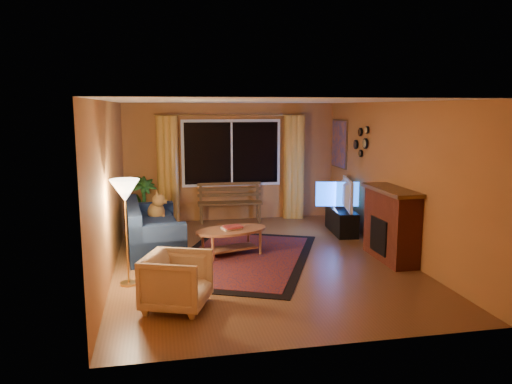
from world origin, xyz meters
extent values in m
cube|color=brown|center=(0.00, 0.00, -0.01)|extent=(4.50, 6.00, 0.02)
cube|color=white|center=(0.00, 0.00, 2.51)|extent=(4.50, 6.00, 0.02)
cube|color=#B87238|center=(0.00, 3.01, 1.25)|extent=(4.50, 0.02, 2.50)
cube|color=#B87238|center=(-2.26, 0.00, 1.25)|extent=(0.02, 6.00, 2.50)
cube|color=#B87238|center=(2.26, 0.00, 1.25)|extent=(0.02, 6.00, 2.50)
cube|color=black|center=(0.00, 2.94, 1.45)|extent=(2.00, 0.02, 1.30)
cylinder|color=#BF8C3F|center=(0.00, 2.90, 2.25)|extent=(3.20, 0.03, 0.03)
cylinder|color=gold|center=(-1.35, 2.88, 1.12)|extent=(0.36, 0.36, 2.24)
cylinder|color=gold|center=(1.35, 2.88, 1.12)|extent=(0.36, 0.36, 2.24)
cube|color=#53381B|center=(-0.07, 2.75, 0.20)|extent=(1.38, 0.47, 0.41)
imported|color=#235B1E|center=(-1.87, 2.75, 0.50)|extent=(0.74, 0.74, 1.00)
cube|color=#162443|center=(-1.66, 0.89, 0.41)|extent=(1.02, 2.08, 0.82)
imported|color=#DBB78E|center=(-1.38, -1.72, 0.38)|extent=(0.90, 0.92, 0.75)
cylinder|color=#BF8C3F|center=(-2.00, -0.76, 0.73)|extent=(0.26, 0.26, 1.46)
cube|color=maroon|center=(-0.26, 0.10, 0.01)|extent=(3.14, 3.75, 0.02)
cylinder|color=#B16E47|center=(-0.41, 0.33, 0.22)|extent=(1.50, 1.50, 0.44)
cube|color=black|center=(1.92, 1.42, 0.23)|extent=(0.47, 1.15, 0.46)
imported|color=black|center=(1.92, 1.42, 0.76)|extent=(0.37, 1.04, 0.59)
cube|color=maroon|center=(2.05, -0.40, 0.55)|extent=(0.40, 1.20, 1.10)
cube|color=#C95D17|center=(2.22, 2.45, 1.65)|extent=(0.04, 0.76, 0.96)
camera|label=1|loc=(-1.57, -7.53, 2.41)|focal=35.00mm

